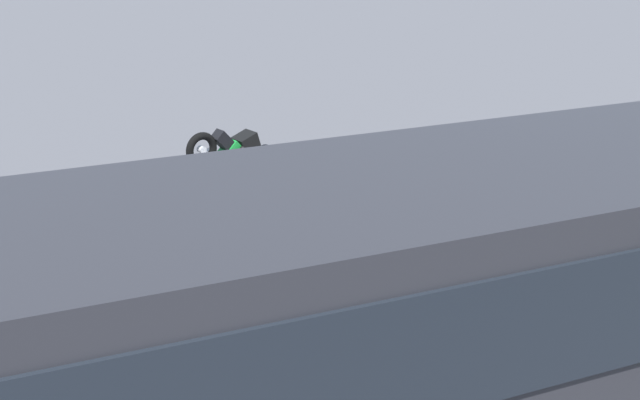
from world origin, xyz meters
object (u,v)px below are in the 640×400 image
Objects in this scene: tour_bus at (497,326)px; spectator_centre at (347,263)px; spectator_left at (406,255)px; spectator_far_left at (471,244)px; stunt_motorcycle at (237,160)px; parked_motorcycle_silver at (560,294)px; traffic_cone at (320,187)px.

spectator_centre is at bearing -82.90° from tour_bus.
spectator_left reaches higher than spectator_centre.
spectator_centre is (1.82, 0.07, 0.04)m from spectator_far_left.
spectator_far_left is 4.95m from stunt_motorcycle.
parked_motorcycle_silver is (-0.92, 0.80, -0.52)m from spectator_far_left.
tour_bus is 7.75m from traffic_cone.
traffic_cone is (-1.30, -4.69, -0.74)m from spectator_centre.
spectator_left is 0.89× the size of parked_motorcycle_silver.
spectator_left is (1.06, 0.20, 0.10)m from spectator_far_left.
spectator_centre is at bearing 93.47° from stunt_motorcycle.
spectator_far_left is at bearing 96.38° from traffic_cone.
traffic_cone is (-0.54, -4.81, -0.79)m from spectator_left.
spectator_centre is at bearing -14.79° from parked_motorcycle_silver.
parked_motorcycle_silver is 3.26× the size of traffic_cone.
parked_motorcycle_silver is (-1.98, 0.60, -0.62)m from spectator_left.
spectator_far_left is 0.82× the size of parked_motorcycle_silver.
stunt_motorcycle reaches higher than spectator_centre.
stunt_motorcycle is at bearing -85.12° from tour_bus.
spectator_far_left is 1.32m from parked_motorcycle_silver.
spectator_left reaches higher than traffic_cone.
tour_bus reaches higher than spectator_centre.
stunt_motorcycle is (1.04, -4.69, -0.06)m from spectator_left.
tour_bus is 2.85m from spectator_left.
spectator_left is 4.80m from stunt_motorcycle.
parked_motorcycle_silver is 6.11m from stunt_motorcycle.
parked_motorcycle_silver is (-2.38, -2.17, -1.16)m from tour_bus.
spectator_far_left is at bearing -169.33° from spectator_left.
spectator_left is 4.91m from traffic_cone.
spectator_far_left is 0.93× the size of spectator_left.
spectator_centre is at bearing 2.31° from spectator_far_left.
spectator_left is 0.77m from spectator_centre.
stunt_motorcycle is at bearing -86.53° from spectator_centre.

